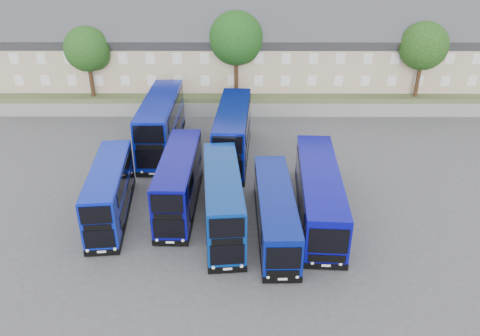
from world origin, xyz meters
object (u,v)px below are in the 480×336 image
Objects in this scene: dd_front_mid at (179,183)px; tree_far at (455,32)px; coach_east_a at (275,212)px; tree_west at (89,51)px; dd_front_left at (110,193)px; tree_east at (424,48)px; tree_mid at (237,40)px.

tree_far is (30.12, 27.32, 5.71)m from dd_front_mid.
coach_east_a is 30.56m from tree_west.
coach_east_a is at bearing -14.67° from dd_front_left.
tree_east is at bearing 41.10° from dd_front_mid.
dd_front_left is 11.78m from coach_east_a.
tree_mid reaches higher than coach_east_a.
tree_mid is (8.89, 22.17, 6.17)m from dd_front_left.
tree_east reaches higher than tree_west.
tree_mid is at bearing -165.96° from tree_far.
tree_east is at bearing 0.00° from tree_west.
tree_far is (42.00, 7.00, 0.68)m from tree_west.
dd_front_mid is (4.77, 1.35, 0.12)m from dd_front_left.
dd_front_mid is at bearing -137.79° from tree_far.
dd_front_mid is 0.93× the size of coach_east_a.
dd_front_left is 1.22× the size of tree_east.
tree_mid is (16.00, 0.50, 1.02)m from tree_west.
tree_mid reaches higher than tree_west.
tree_west reaches higher than dd_front_mid.
dd_front_left is at bearing -71.83° from tree_west.
tree_east is (24.12, 20.32, 5.37)m from dd_front_mid.
tree_east is at bearing 52.49° from coach_east_a.
dd_front_left is at bearing 169.88° from coach_east_a.
tree_west is at bearing 121.31° from dd_front_mid.
tree_east is (36.00, 0.00, 0.34)m from tree_west.
tree_east is at bearing 31.13° from dd_front_left.
tree_mid is at bearing 95.31° from coach_east_a.
dd_front_mid is at bearing 10.09° from dd_front_left.
tree_west is at bearing -180.00° from tree_east.
dd_front_mid reaches higher than coach_east_a.
tree_east reaches higher than dd_front_mid.
tree_mid is 20.02m from tree_east.
dd_front_left is at bearing -140.58° from tree_far.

